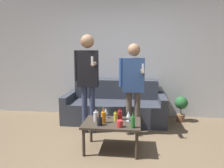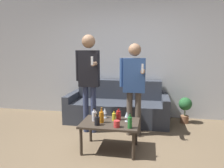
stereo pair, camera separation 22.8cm
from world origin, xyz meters
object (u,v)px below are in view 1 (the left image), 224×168
object	(u,v)px
person_standing_left	(88,74)
coffee_table	(112,125)
bottle_orange	(133,122)
person_standing_right	(133,81)
couch	(115,107)

from	to	relation	value
person_standing_left	coffee_table	bearing A→B (deg)	-51.67
bottle_orange	person_standing_left	size ratio (longest dim) A/B	0.12
bottle_orange	person_standing_left	world-z (taller)	person_standing_left
coffee_table	person_standing_right	distance (m)	0.92
person_standing_right	coffee_table	bearing A→B (deg)	-114.48
couch	person_standing_right	size ratio (longest dim) A/B	1.30
person_standing_left	person_standing_right	world-z (taller)	person_standing_left
couch	person_standing_left	size ratio (longest dim) A/B	1.19
coffee_table	person_standing_left	distance (m)	1.08
coffee_table	bottle_orange	distance (m)	0.40
person_standing_right	person_standing_left	bearing A→B (deg)	-179.80
coffee_table	person_standing_left	size ratio (longest dim) A/B	0.48
couch	person_standing_left	world-z (taller)	person_standing_left
couch	coffee_table	size ratio (longest dim) A/B	2.47
coffee_table	person_standing_right	size ratio (longest dim) A/B	0.53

